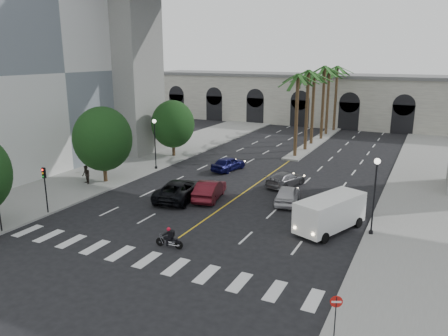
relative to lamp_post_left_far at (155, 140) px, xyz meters
The scene contains 26 objects.
ground 19.91m from the lamp_post_left_far, 54.53° to the right, with size 140.00×140.00×0.00m, color black.
sidewalk_left 4.88m from the lamp_post_left_far, 164.48° to the right, with size 8.00×100.00×0.15m, color gray.
sidewalk_right 26.61m from the lamp_post_left_far, ahead, with size 8.00×100.00×0.15m, color gray.
median 24.97m from the lamp_post_left_far, 62.61° to the left, with size 2.00×24.00×0.20m, color gray.
building_left 17.60m from the lamp_post_left_far, 165.62° to the right, with size 16.50×32.50×20.60m.
pier_building 40.65m from the lamp_post_left_far, 73.71° to the left, with size 71.00×10.50×8.50m.
palm_a 17.56m from the lamp_post_left_far, 46.47° to the left, with size 3.20×3.20×10.30m.
palm_b 20.64m from the lamp_post_left_far, 54.29° to the left, with size 3.20×3.20×10.60m.
palm_c 23.62m from the lamp_post_left_far, 60.75° to the left, with size 3.20×3.20×10.10m.
palm_d 27.40m from the lamp_post_left_far, 64.30° to the left, with size 3.20×3.20×10.90m.
palm_e 30.78m from the lamp_post_left_far, 68.02° to the left, with size 3.20×3.20×10.40m.
palm_f 34.61m from the lamp_post_left_far, 70.07° to the left, with size 3.20×3.20×10.70m.
street_tree_mid 6.29m from the lamp_post_left_far, 104.93° to the right, with size 5.44×5.44×7.21m.
street_tree_far 6.25m from the lamp_post_left_far, 104.93° to the left, with size 5.04×5.04×6.68m.
lamp_post_left_far is the anchor object (origin of this frame).
lamp_post_right 24.16m from the lamp_post_left_far, 19.33° to the right, with size 0.40×0.40×5.35m.
traffic_signal_far 14.52m from the lamp_post_left_far, 89.60° to the right, with size 0.25×0.18×3.65m.
motorcycle_rider 19.58m from the lamp_post_left_far, 52.85° to the right, with size 1.89×0.51×1.36m.
car_a 16.40m from the lamp_post_left_far, 14.63° to the right, with size 1.76×4.39×1.49m, color #BBBABF.
car_b 11.45m from the lamp_post_left_far, 31.99° to the right, with size 1.71×4.91×1.62m, color #4C0F17.
car_c 10.39m from the lamp_post_left_far, 44.30° to the right, with size 2.74×5.95×1.65m, color black.
car_d 14.30m from the lamp_post_left_far, ahead, with size 1.86×4.57×1.33m, color #5C5C60.
car_e 7.99m from the lamp_post_left_far, 24.16° to the left, with size 1.75×4.35×1.48m, color #0F0F46.
cargo_van 21.83m from the lamp_post_left_far, 22.66° to the right, with size 4.07×6.03×2.41m.
pedestrian_b 8.19m from the lamp_post_left_far, 109.28° to the right, with size 0.84×0.65×1.72m, color black.
do_not_enter_sign 30.72m from the lamp_post_left_far, 41.42° to the right, with size 0.50×0.24×2.18m.
Camera 1 is at (14.44, -20.73, 11.82)m, focal length 35.00 mm.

